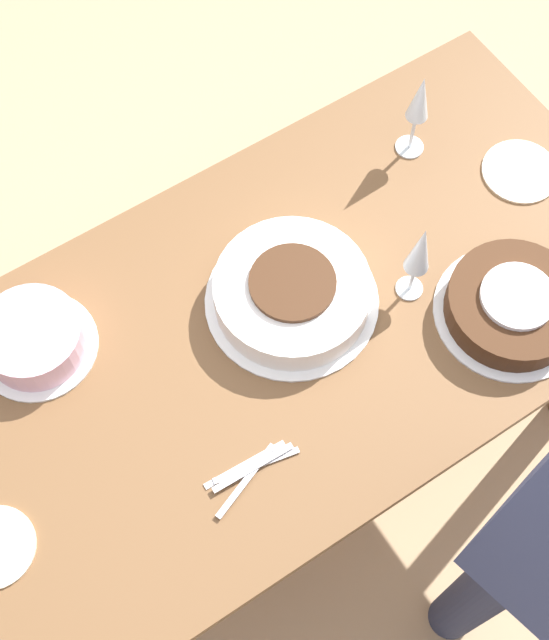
# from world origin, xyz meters

# --- Properties ---
(ground_plane) EXTENTS (12.00, 12.00, 0.00)m
(ground_plane) POSITION_xyz_m (0.00, 0.00, 0.00)
(ground_plane) COLOR tan
(dining_table) EXTENTS (1.65, 0.82, 0.77)m
(dining_table) POSITION_xyz_m (0.00, 0.00, 0.66)
(dining_table) COLOR brown
(dining_table) RESTS_ON ground_plane
(cake_center_white) EXTENTS (0.35, 0.35, 0.09)m
(cake_center_white) POSITION_xyz_m (0.07, 0.04, 0.81)
(cake_center_white) COLOR white
(cake_center_white) RESTS_ON dining_table
(cake_front_chocolate) EXTENTS (0.31, 0.31, 0.08)m
(cake_front_chocolate) POSITION_xyz_m (0.42, -0.22, 0.81)
(cake_front_chocolate) COLOR white
(cake_front_chocolate) RESTS_ON dining_table
(cake_back_decorated) EXTENTS (0.24, 0.24, 0.08)m
(cake_back_decorated) POSITION_xyz_m (-0.41, 0.23, 0.81)
(cake_back_decorated) COLOR white
(cake_back_decorated) RESTS_ON dining_table
(wine_glass_near) EXTENTS (0.06, 0.06, 0.23)m
(wine_glass_near) POSITION_xyz_m (0.28, -0.07, 0.93)
(wine_glass_near) COLOR silver
(wine_glass_near) RESTS_ON dining_table
(wine_glass_far) EXTENTS (0.06, 0.06, 0.23)m
(wine_glass_far) POSITION_xyz_m (0.50, 0.21, 0.93)
(wine_glass_far) COLOR silver
(wine_glass_far) RESTS_ON dining_table
(dessert_plate_right) EXTENTS (0.17, 0.17, 0.01)m
(dessert_plate_right) POSITION_xyz_m (0.66, 0.03, 0.78)
(dessert_plate_right) COLOR beige
(dessert_plate_right) RESTS_ON dining_table
(fork_pile) EXTENTS (0.20, 0.07, 0.01)m
(fork_pile) POSITION_xyz_m (-0.19, -0.22, 0.78)
(fork_pile) COLOR silver
(fork_pile) RESTS_ON dining_table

